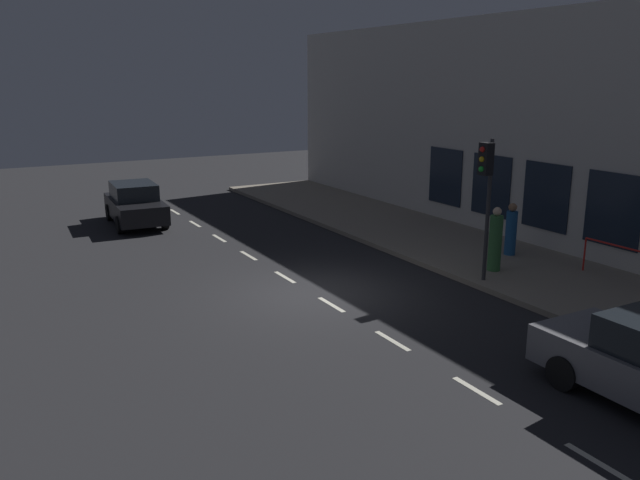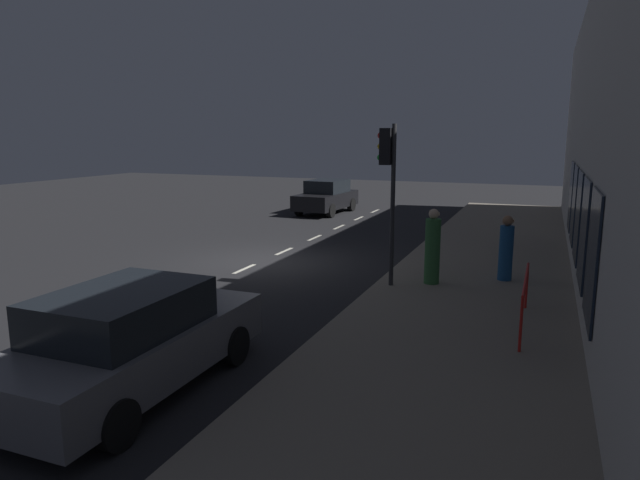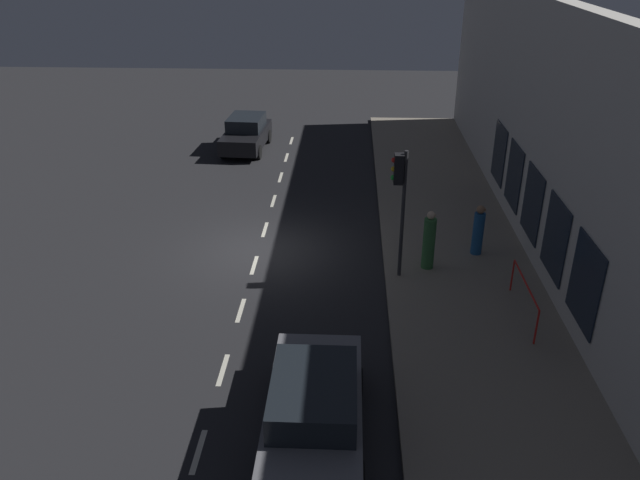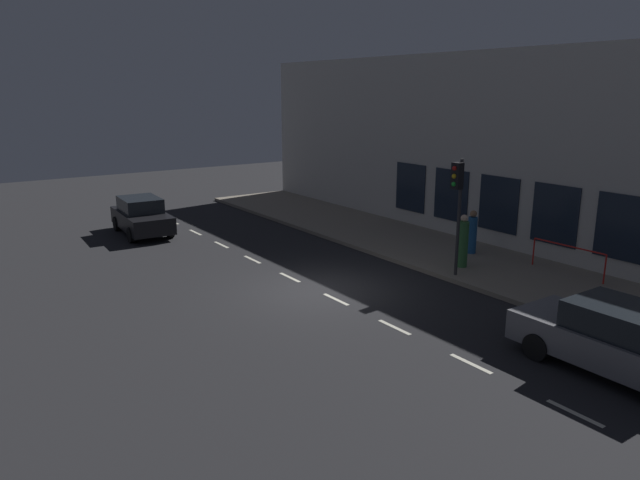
% 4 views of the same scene
% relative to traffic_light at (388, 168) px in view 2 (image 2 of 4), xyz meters
% --- Properties ---
extents(ground_plane, '(60.00, 60.00, 0.00)m').
position_rel_traffic_light_xyz_m(ground_plane, '(-4.27, 1.67, -2.96)').
color(ground_plane, '#232326').
extents(sidewalk, '(4.50, 32.00, 0.15)m').
position_rel_traffic_light_xyz_m(sidewalk, '(1.98, 1.67, -2.88)').
color(sidewalk, gray).
rests_on(sidewalk, ground).
extents(building_facade, '(0.65, 32.00, 7.56)m').
position_rel_traffic_light_xyz_m(building_facade, '(4.53, 1.67, 0.81)').
color(building_facade, beige).
rests_on(building_facade, ground).
extents(lane_centre_line, '(0.12, 27.20, 0.01)m').
position_rel_traffic_light_xyz_m(lane_centre_line, '(-4.27, 0.67, -2.95)').
color(lane_centre_line, beige).
rests_on(lane_centre_line, ground).
extents(traffic_light, '(0.45, 0.32, 3.82)m').
position_rel_traffic_light_xyz_m(traffic_light, '(0.00, 0.00, 0.00)').
color(traffic_light, '#2D2D30').
rests_on(traffic_light, sidewalk).
extents(parked_car_0, '(2.02, 4.11, 1.58)m').
position_rel_traffic_light_xyz_m(parked_car_0, '(-6.25, 12.14, -2.17)').
color(parked_car_0, black).
rests_on(parked_car_0, ground).
extents(parked_car_1, '(1.98, 4.46, 1.58)m').
position_rel_traffic_light_xyz_m(parked_car_1, '(-2.00, -6.67, -2.17)').
color(parked_car_1, slate).
rests_on(parked_car_1, ground).
extents(pedestrian_0, '(0.36, 0.36, 1.62)m').
position_rel_traffic_light_xyz_m(pedestrian_0, '(2.64, 1.53, -2.05)').
color(pedestrian_0, '#1E5189').
rests_on(pedestrian_0, sidewalk).
extents(pedestrian_1, '(0.45, 0.45, 1.83)m').
position_rel_traffic_light_xyz_m(pedestrian_1, '(1.01, 0.53, -1.96)').
color(pedestrian_1, '#336B38').
rests_on(pedestrian_1, sidewalk).
extents(red_railing, '(0.05, 2.64, 0.97)m').
position_rel_traffic_light_xyz_m(red_railing, '(3.22, -2.03, -2.06)').
color(red_railing, red).
rests_on(red_railing, sidewalk).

